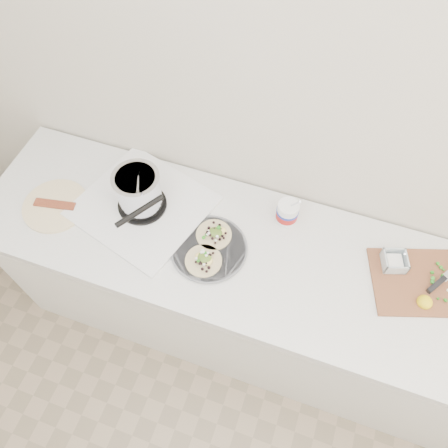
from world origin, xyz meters
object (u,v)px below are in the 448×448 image
(stove, at_px, (140,196))
(bacon_plate, at_px, (55,206))
(cutboard, at_px, (425,279))
(tub, at_px, (288,212))
(taco_plate, at_px, (209,247))

(stove, bearing_deg, bacon_plate, -144.94)
(stove, relative_size, cutboard, 1.31)
(stove, xyz_separation_m, cutboard, (1.18, 0.05, -0.07))
(bacon_plate, bearing_deg, tub, 15.32)
(taco_plate, height_order, cutboard, cutboard)
(stove, xyz_separation_m, taco_plate, (0.34, -0.10, -0.06))
(bacon_plate, bearing_deg, stove, 18.79)
(taco_plate, distance_m, bacon_plate, 0.70)
(bacon_plate, bearing_deg, cutboard, 6.28)
(stove, distance_m, taco_plate, 0.36)
(stove, relative_size, taco_plate, 1.99)
(stove, distance_m, bacon_plate, 0.39)
(taco_plate, xyz_separation_m, cutboard, (0.84, 0.15, -0.00))
(tub, bearing_deg, taco_plate, -137.15)
(bacon_plate, bearing_deg, taco_plate, 1.73)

